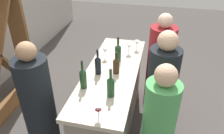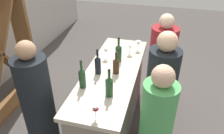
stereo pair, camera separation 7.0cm
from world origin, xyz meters
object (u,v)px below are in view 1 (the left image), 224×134
Objects in this scene: person_center_guest at (159,67)px; person_server_behind at (39,109)px; wine_bottle_leftmost_olive_green at (111,86)px; wine_glass_far_left at (105,51)px; wine_glass_near_right at (98,109)px; person_left_guest at (160,97)px; wine_bottle_rightmost_olive_green at (118,52)px; wine_bottle_center_near_black at (98,65)px; wine_bottle_second_left_olive_green at (83,78)px; wine_glass_near_center at (129,47)px; wine_glass_near_left at (137,43)px; wine_bottle_second_right_amber_brown at (116,65)px.

person_server_behind is (-1.21, 1.24, 0.02)m from person_center_guest.
person_center_guest reaches higher than wine_bottle_leftmost_olive_green.
person_server_behind is (-0.89, 0.52, -0.33)m from wine_glass_far_left.
person_left_guest is at bearing -38.44° from wine_glass_near_right.
wine_bottle_rightmost_olive_green reaches higher than wine_bottle_leftmost_olive_green.
person_left_guest is 1.04× the size of person_center_guest.
wine_glass_far_left is (1.10, 0.22, -0.00)m from wine_glass_near_right.
wine_bottle_leftmost_olive_green is 0.44m from wine_bottle_center_near_black.
person_left_guest is (0.68, -0.54, -0.31)m from wine_glass_near_right.
person_server_behind reaches higher than wine_bottle_center_near_black.
wine_bottle_second_left_olive_green is 0.68m from wine_glass_far_left.
wine_glass_near_center is 0.84m from person_left_guest.
wine_glass_near_center reaches higher than wine_glass_near_left.
wine_bottle_center_near_black is 2.27× the size of wine_glass_near_center.
wine_glass_far_left is (-0.34, 0.37, 0.01)m from wine_glass_near_left.
wine_bottle_center_near_black reaches higher than wine_glass_far_left.
person_left_guest is (-0.38, -0.58, -0.32)m from wine_bottle_rightmost_olive_green.
wine_bottle_second_left_olive_green is at bearing 174.50° from wine_glass_far_left.
wine_glass_near_center is 0.86× the size of wine_glass_near_right.
person_center_guest is at bearing 26.90° from person_server_behind.
wine_bottle_second_left_olive_green is 1.19× the size of wine_bottle_second_right_amber_brown.
wine_glass_near_left is (1.02, -0.44, -0.03)m from wine_bottle_second_left_olive_green.
wine_bottle_leftmost_olive_green is 0.35m from wine_glass_near_right.
wine_bottle_leftmost_olive_green is 0.22× the size of person_center_guest.
wine_glass_far_left is (-0.20, 0.28, 0.01)m from wine_glass_near_center.
wine_bottle_rightmost_olive_green is 1.16m from person_server_behind.
wine_bottle_second_right_amber_brown is 0.18× the size of person_server_behind.
wine_bottle_second_left_olive_green is 0.51m from wine_glass_near_right.
wine_glass_near_right is 0.11× the size of person_server_behind.
person_left_guest is (-0.04, -0.75, -0.32)m from wine_bottle_center_near_black.
wine_bottle_center_near_black is 1.15× the size of wine_bottle_second_right_amber_brown.
wine_bottle_leftmost_olive_green is 0.32m from wine_bottle_second_left_olive_green.
wine_glass_near_center is 0.09× the size of person_left_guest.
wine_glass_near_right is at bearing -145.59° from wine_bottle_second_left_olive_green.
wine_glass_far_left reaches higher than wine_glass_near_left.
wine_bottle_rightmost_olive_green is (0.64, -0.24, 0.00)m from wine_bottle_second_left_olive_green.
person_left_guest reaches higher than person_center_guest.
wine_glass_near_center is 0.92× the size of wine_glass_far_left.
wine_glass_far_left is (0.32, 0.22, 0.00)m from wine_bottle_second_right_amber_brown.
wine_bottle_leftmost_olive_green is at bearing -102.73° from wine_bottle_second_left_olive_green.
wine_bottle_second_right_amber_brown is at bearing 20.59° from person_server_behind.
wine_glass_near_left is at bearing 36.77° from person_server_behind.
wine_bottle_second_right_amber_brown is 0.78m from wine_glass_near_right.
wine_bottle_center_near_black is at bearing 3.81° from person_left_guest.
wine_bottle_second_left_olive_green is 1.11m from wine_glass_near_left.
wine_bottle_second_left_olive_green reaches higher than wine_glass_near_right.
wine_bottle_second_right_amber_brown is 1.98× the size of wine_glass_near_center.
wine_bottle_center_near_black is 1.96× the size of wine_glass_near_right.
wine_bottle_leftmost_olive_green is at bearing -161.49° from wine_glass_far_left.
wine_bottle_center_near_black is at bearing 32.76° from wine_bottle_leftmost_olive_green.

